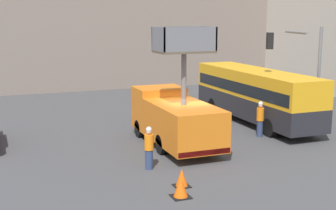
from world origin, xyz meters
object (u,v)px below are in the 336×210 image
at_px(traffic_light_pole, 301,60).
at_px(traffic_cone_near_truck, 182,178).
at_px(utility_truck, 175,116).
at_px(road_worker_near_truck, 149,148).
at_px(city_bus, 255,92).
at_px(traffic_cone_mid_road, 181,187).
at_px(road_worker_directing, 260,119).

height_order(traffic_light_pole, traffic_cone_near_truck, traffic_light_pole).
xyz_separation_m(utility_truck, traffic_light_pole, (7.88, 0.91, 2.35)).
bearing_deg(road_worker_near_truck, utility_truck, 116.74).
distance_m(city_bus, traffic_cone_mid_road, 12.79).
bearing_deg(traffic_cone_near_truck, utility_truck, 70.67).
height_order(city_bus, traffic_light_pole, traffic_light_pole).
bearing_deg(traffic_cone_near_truck, road_worker_near_truck, 101.26).
bearing_deg(city_bus, utility_truck, 132.66).
distance_m(road_worker_near_truck, traffic_cone_near_truck, 2.48).
height_order(traffic_light_pole, road_worker_near_truck, traffic_light_pole).
bearing_deg(traffic_cone_mid_road, road_worker_near_truck, 90.50).
bearing_deg(traffic_light_pole, road_worker_directing, -163.57).
relative_size(traffic_light_pole, traffic_cone_mid_road, 7.58).
bearing_deg(road_worker_near_truck, city_bus, 99.75).
distance_m(utility_truck, road_worker_directing, 4.86).
height_order(utility_truck, city_bus, utility_truck).
bearing_deg(traffic_cone_mid_road, road_worker_directing, 41.25).
xyz_separation_m(city_bus, traffic_cone_near_truck, (-8.22, -8.34, -1.51)).
bearing_deg(road_worker_directing, road_worker_near_truck, 34.48).
bearing_deg(traffic_light_pole, city_bus, 125.21).
bearing_deg(city_bus, traffic_cone_near_truck, 152.45).
height_order(road_worker_near_truck, road_worker_directing, road_worker_directing).
relative_size(utility_truck, city_bus, 0.62).
bearing_deg(road_worker_near_truck, traffic_cone_near_truck, -13.52).
bearing_deg(traffic_light_pole, traffic_cone_near_truck, -147.53).
bearing_deg(traffic_cone_mid_road, city_bus, 47.01).
height_order(city_bus, road_worker_near_truck, city_bus).
xyz_separation_m(city_bus, road_worker_directing, (-1.54, -3.05, -0.88)).
relative_size(utility_truck, traffic_cone_near_truck, 9.78).
xyz_separation_m(road_worker_directing, traffic_cone_mid_road, (-7.12, -6.25, -0.59)).
distance_m(road_worker_directing, traffic_cone_mid_road, 9.49).
relative_size(city_bus, traffic_cone_near_truck, 15.70).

